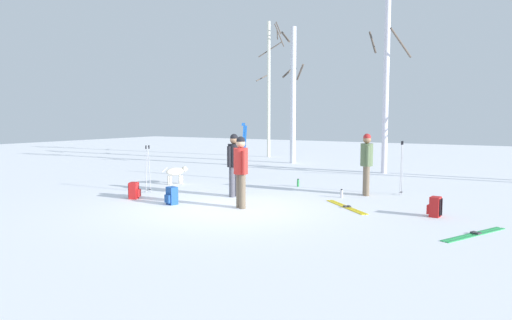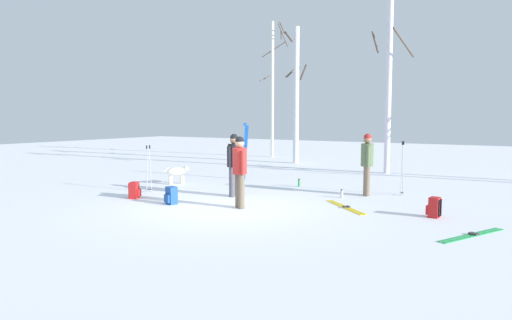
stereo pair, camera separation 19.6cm
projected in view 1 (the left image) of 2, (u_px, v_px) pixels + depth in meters
name	position (u px, v px, depth m)	size (l,w,h in m)	color
ground_plane	(225.00, 208.00, 11.24)	(60.00, 60.00, 0.00)	white
person_0	(234.00, 161.00, 12.73)	(0.34, 0.52, 1.72)	#4C4C56
person_1	(241.00, 167.00, 11.12)	(0.44, 0.35, 1.72)	#72604C
person_2	(367.00, 160.00, 12.93)	(0.34, 0.48, 1.72)	#72604C
dog	(176.00, 172.00, 15.15)	(0.47, 0.82, 0.57)	beige
ski_pair_planted_0	(243.00, 151.00, 16.25)	(0.22, 0.15, 1.97)	blue
ski_pair_lying_0	(346.00, 207.00, 11.30)	(1.47, 1.40, 0.05)	yellow
ski_pair_lying_1	(474.00, 234.00, 8.66)	(0.94, 1.73, 0.05)	green
ski_poles_0	(148.00, 167.00, 13.47)	(0.07, 0.22, 1.36)	#B2B2BC
ski_poles_1	(402.00, 166.00, 13.03)	(0.07, 0.23, 1.50)	#B2B2BC
backpack_0	(134.00, 191.00, 12.46)	(0.34, 0.32, 0.44)	red
backpack_1	(172.00, 196.00, 11.64)	(0.31, 0.33, 0.44)	#1E4C99
backpack_2	(435.00, 207.00, 10.21)	(0.30, 0.28, 0.44)	red
water_bottle_0	(342.00, 194.00, 12.63)	(0.07, 0.07, 0.23)	silver
water_bottle_1	(298.00, 183.00, 14.66)	(0.07, 0.07, 0.24)	green
birch_tree_0	(269.00, 86.00, 25.09)	(1.55, 1.44, 7.21)	silver
birch_tree_1	(293.00, 94.00, 21.76)	(1.15, 1.16, 6.29)	silver
birch_tree_2	(387.00, 66.00, 17.71)	(1.63, 1.35, 7.91)	silver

